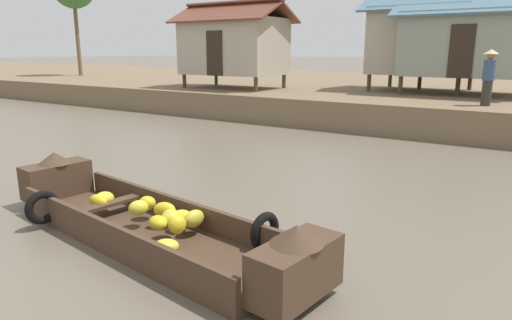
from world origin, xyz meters
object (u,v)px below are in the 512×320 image
stilt_house_left (234,45)px  stilt_house_mid_left (424,39)px  stilt_house_mid_right (470,42)px  vendor_person (489,75)px  banana_boat (146,221)px

stilt_house_left → stilt_house_mid_left: 7.84m
stilt_house_left → stilt_house_mid_right: size_ratio=0.94×
stilt_house_mid_left → vendor_person: (2.94, -4.23, -1.13)m
stilt_house_left → stilt_house_mid_left: stilt_house_mid_left is taller
banana_boat → stilt_house_mid_left: size_ratio=1.29×
banana_boat → stilt_house_left: stilt_house_left is taller
banana_boat → stilt_house_left: size_ratio=1.18×
stilt_house_mid_right → vendor_person: bearing=-72.5°
stilt_house_left → stilt_house_mid_right: bearing=14.7°
stilt_house_mid_right → stilt_house_mid_left: bearing=160.5°
stilt_house_mid_left → stilt_house_mid_right: 1.92m
vendor_person → stilt_house_left: bearing=173.2°
banana_boat → vendor_person: (2.91, 11.05, 1.61)m
stilt_house_mid_right → vendor_person: size_ratio=3.10×
banana_boat → stilt_house_mid_left: stilt_house_mid_left is taller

